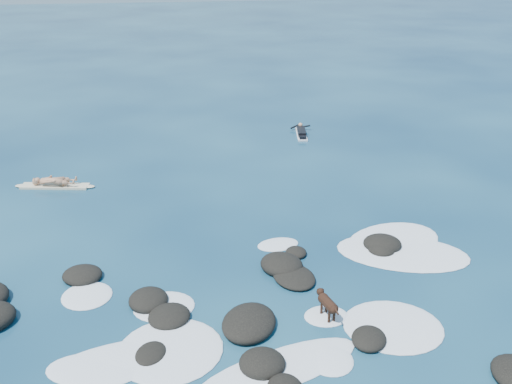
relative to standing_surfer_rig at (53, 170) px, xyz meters
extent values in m
plane|color=#0A2642|center=(5.62, -7.69, -0.68)|extent=(160.00, 160.00, 0.00)
ellipsoid|color=black|center=(5.91, -9.58, -0.56)|extent=(1.83, 1.98, 0.48)
ellipsoid|color=black|center=(8.55, -10.57, -0.60)|extent=(1.14, 1.21, 0.33)
ellipsoid|color=black|center=(3.53, -8.20, -0.58)|extent=(1.04, 1.14, 0.42)
ellipsoid|color=black|center=(3.59, -10.24, -0.62)|extent=(0.93, 1.03, 0.23)
ellipsoid|color=black|center=(7.22, -7.09, -0.56)|extent=(1.61, 1.67, 0.49)
ellipsoid|color=black|center=(10.47, -6.39, -0.56)|extent=(1.39, 1.32, 0.48)
ellipsoid|color=black|center=(4.04, -8.96, -0.59)|extent=(1.41, 1.43, 0.35)
ellipsoid|color=black|center=(10.33, -6.66, -0.59)|extent=(1.02, 1.04, 0.35)
ellipsoid|color=black|center=(1.73, -6.69, -0.59)|extent=(1.41, 1.37, 0.38)
ellipsoid|color=black|center=(7.45, -7.69, -0.61)|extent=(1.41, 1.64, 0.29)
ellipsoid|color=black|center=(7.80, -6.39, -0.62)|extent=(0.70, 0.77, 0.26)
ellipsoid|color=black|center=(5.98, -11.03, -0.57)|extent=(1.31, 1.29, 0.46)
ellipsoid|color=black|center=(7.30, -6.85, -0.59)|extent=(1.04, 0.97, 0.34)
ellipsoid|color=white|center=(6.31, -11.14, -0.67)|extent=(4.16, 2.42, 0.12)
ellipsoid|color=white|center=(4.03, -10.13, -0.67)|extent=(3.01, 2.97, 0.12)
ellipsoid|color=white|center=(7.47, -10.99, -0.67)|extent=(1.39, 1.48, 0.12)
ellipsoid|color=white|center=(1.94, -7.61, -0.67)|extent=(1.67, 1.69, 0.12)
ellipsoid|color=white|center=(9.32, -10.13, -0.67)|extent=(2.86, 2.66, 0.12)
ellipsoid|color=white|center=(10.95, -6.06, -0.67)|extent=(3.77, 3.21, 0.12)
ellipsoid|color=white|center=(3.11, -10.25, -0.67)|extent=(3.54, 1.68, 0.12)
ellipsoid|color=white|center=(2.41, -10.51, -0.67)|extent=(2.31, 1.53, 0.12)
ellipsoid|color=white|center=(7.39, -5.73, -0.67)|extent=(1.42, 1.05, 0.12)
ellipsoid|color=white|center=(3.92, -8.42, -0.67)|extent=(1.57, 1.37, 0.12)
ellipsoid|color=white|center=(10.94, -6.82, -0.67)|extent=(4.42, 3.45, 0.12)
ellipsoid|color=white|center=(7.85, -9.48, -0.67)|extent=(1.10, 0.90, 0.12)
cube|color=beige|center=(0.00, 0.00, -0.63)|extent=(2.57, 0.99, 0.08)
ellipsoid|color=beige|center=(1.24, -0.24, -0.63)|extent=(0.55, 0.38, 0.09)
ellipsoid|color=beige|center=(-1.24, 0.24, -0.63)|extent=(0.55, 0.38, 0.09)
imported|color=tan|center=(0.00, 0.00, 0.23)|extent=(0.50, 0.66, 1.64)
cube|color=white|center=(10.63, 4.66, -0.64)|extent=(0.77, 2.03, 0.07)
ellipsoid|color=white|center=(10.79, 5.64, -0.64)|extent=(0.30, 0.46, 0.07)
cube|color=black|center=(10.63, 4.66, -0.50)|extent=(0.55, 1.26, 0.20)
sphere|color=tan|center=(10.74, 5.35, -0.39)|extent=(0.24, 0.24, 0.21)
cylinder|color=black|center=(10.51, 5.53, -0.51)|extent=(0.50, 0.20, 0.22)
cylinder|color=black|center=(11.01, 5.44, -0.51)|extent=(0.46, 0.33, 0.22)
cube|color=black|center=(10.52, 3.99, -0.54)|extent=(0.38, 0.54, 0.13)
cylinder|color=black|center=(7.85, -9.58, -0.23)|extent=(0.38, 0.58, 0.26)
sphere|color=black|center=(7.79, -9.35, -0.23)|extent=(0.33, 0.33, 0.27)
sphere|color=black|center=(7.91, -9.81, -0.23)|extent=(0.30, 0.30, 0.24)
sphere|color=black|center=(7.75, -9.20, -0.13)|extent=(0.23, 0.23, 0.19)
cone|color=black|center=(7.72, -9.08, -0.15)|extent=(0.13, 0.14, 0.10)
cone|color=black|center=(7.70, -9.22, -0.06)|extent=(0.10, 0.08, 0.09)
cone|color=black|center=(7.80, -9.19, -0.06)|extent=(0.10, 0.08, 0.09)
cylinder|color=black|center=(7.74, -9.42, -0.50)|extent=(0.08, 0.08, 0.35)
cylinder|color=black|center=(7.87, -9.38, -0.50)|extent=(0.08, 0.08, 0.35)
cylinder|color=black|center=(7.83, -9.77, -0.50)|extent=(0.08, 0.08, 0.35)
cylinder|color=black|center=(7.96, -9.74, -0.50)|extent=(0.08, 0.08, 0.35)
cylinder|color=black|center=(7.93, -9.93, -0.18)|extent=(0.11, 0.26, 0.15)
camera|label=1|loc=(4.25, -20.64, 7.77)|focal=40.00mm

